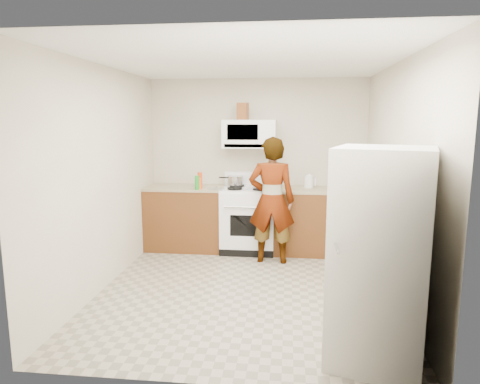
# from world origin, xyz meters

# --- Properties ---
(floor) EXTENTS (3.60, 3.60, 0.00)m
(floor) POSITION_xyz_m (0.00, 0.00, 0.00)
(floor) COLOR gray
(floor) RESTS_ON ground
(back_wall) EXTENTS (3.20, 0.02, 2.50)m
(back_wall) POSITION_xyz_m (0.00, 1.79, 1.25)
(back_wall) COLOR beige
(back_wall) RESTS_ON floor
(right_wall) EXTENTS (0.02, 3.60, 2.50)m
(right_wall) POSITION_xyz_m (1.59, 0.00, 1.25)
(right_wall) COLOR beige
(right_wall) RESTS_ON floor
(cabinet_left) EXTENTS (1.12, 0.62, 0.90)m
(cabinet_left) POSITION_xyz_m (-1.04, 1.49, 0.45)
(cabinet_left) COLOR #602A16
(cabinet_left) RESTS_ON floor
(counter_left) EXTENTS (1.14, 0.64, 0.03)m
(counter_left) POSITION_xyz_m (-1.04, 1.49, 0.92)
(counter_left) COLOR tan
(counter_left) RESTS_ON cabinet_left
(cabinet_right) EXTENTS (0.80, 0.62, 0.90)m
(cabinet_right) POSITION_xyz_m (0.68, 1.49, 0.45)
(cabinet_right) COLOR #602A16
(cabinet_right) RESTS_ON floor
(counter_right) EXTENTS (0.82, 0.64, 0.03)m
(counter_right) POSITION_xyz_m (0.68, 1.49, 0.92)
(counter_right) COLOR tan
(counter_right) RESTS_ON cabinet_right
(gas_range) EXTENTS (0.76, 0.65, 1.13)m
(gas_range) POSITION_xyz_m (-0.10, 1.48, 0.49)
(gas_range) COLOR white
(gas_range) RESTS_ON floor
(microwave) EXTENTS (0.76, 0.38, 0.40)m
(microwave) POSITION_xyz_m (-0.10, 1.61, 1.70)
(microwave) COLOR white
(microwave) RESTS_ON back_wall
(person) EXTENTS (0.62, 0.41, 1.69)m
(person) POSITION_xyz_m (0.25, 1.01, 0.84)
(person) COLOR tan
(person) RESTS_ON floor
(fridge) EXTENTS (0.88, 0.88, 1.70)m
(fridge) POSITION_xyz_m (1.18, -1.32, 0.85)
(fridge) COLOR silver
(fridge) RESTS_ON floor
(kettle) EXTENTS (0.18, 0.18, 0.16)m
(kettle) POSITION_xyz_m (0.77, 1.59, 1.02)
(kettle) COLOR white
(kettle) RESTS_ON counter_right
(jug) EXTENTS (0.17, 0.17, 0.24)m
(jug) POSITION_xyz_m (-0.19, 1.58, 2.02)
(jug) COLOR brown
(jug) RESTS_ON microwave
(saucepan) EXTENTS (0.29, 0.29, 0.13)m
(saucepan) POSITION_xyz_m (-0.30, 1.62, 1.02)
(saucepan) COLOR #B7B8BB
(saucepan) RESTS_ON gas_range
(tray) EXTENTS (0.25, 0.16, 0.05)m
(tray) POSITION_xyz_m (-0.00, 1.39, 0.96)
(tray) COLOR white
(tray) RESTS_ON gas_range
(bottle_spray) EXTENTS (0.08, 0.08, 0.23)m
(bottle_spray) POSITION_xyz_m (-0.79, 1.36, 1.05)
(bottle_spray) COLOR red
(bottle_spray) RESTS_ON counter_left
(bottle_hot_sauce) EXTENTS (0.06, 0.06, 0.16)m
(bottle_hot_sauce) POSITION_xyz_m (-0.77, 1.25, 1.02)
(bottle_hot_sauce) COLOR #F0531A
(bottle_hot_sauce) RESTS_ON counter_left
(bottle_green_cap) EXTENTS (0.08, 0.08, 0.20)m
(bottle_green_cap) POSITION_xyz_m (-0.80, 1.21, 1.03)
(bottle_green_cap) COLOR #18841F
(bottle_green_cap) RESTS_ON counter_left
(pot_lid) EXTENTS (0.30, 0.30, 0.01)m
(pot_lid) POSITION_xyz_m (-0.54, 1.31, 0.94)
(pot_lid) COLOR silver
(pot_lid) RESTS_ON counter_left
(broom) EXTENTS (0.21, 0.25, 1.40)m
(broom) POSITION_xyz_m (1.58, 0.66, 0.71)
(broom) COLOR white
(broom) RESTS_ON floor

